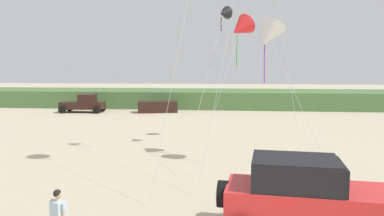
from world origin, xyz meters
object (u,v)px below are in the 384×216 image
object	(u,v)px
jeep	(305,196)
distant_pickup	(84,104)
kite_white_parafoil	(224,13)
distant_sedan	(157,107)
kite_yellow_diamond	(268,35)
kite_black_sled	(240,28)

from	to	relation	value
jeep	distant_pickup	xyz separation A→B (m)	(-18.00, 28.29, -0.26)
distant_pickup	kite_white_parafoil	world-z (taller)	kite_white_parafoil
jeep	distant_sedan	bearing A→B (deg)	109.06
distant_sedan	kite_white_parafoil	world-z (taller)	kite_white_parafoil
jeep	kite_white_parafoil	size ratio (longest dim) A/B	0.60
jeep	kite_yellow_diamond	world-z (taller)	kite_yellow_diamond
kite_white_parafoil	distant_pickup	bearing A→B (deg)	132.21
jeep	kite_yellow_diamond	distance (m)	8.85
distant_pickup	kite_black_sled	world-z (taller)	kite_black_sled
distant_sedan	kite_black_sled	distance (m)	22.98
distant_pickup	kite_black_sled	distance (m)	26.19
distant_pickup	distant_sedan	size ratio (longest dim) A/B	1.12
distant_pickup	kite_white_parafoil	xyz separation A→B (m)	(15.45, -17.04, 6.86)
kite_black_sled	kite_yellow_diamond	size ratio (longest dim) A/B	1.05
jeep	kite_black_sled	world-z (taller)	kite_black_sled
kite_black_sled	jeep	bearing A→B (deg)	-79.09
kite_yellow_diamond	kite_white_parafoil	world-z (taller)	kite_white_parafoil
kite_yellow_diamond	jeep	bearing A→B (deg)	-86.80
distant_pickup	kite_white_parafoil	size ratio (longest dim) A/B	0.57
distant_pickup	kite_white_parafoil	bearing A→B (deg)	-47.79
kite_yellow_diamond	kite_white_parafoil	xyz separation A→B (m)	(-2.13, 3.96, 1.59)
distant_sedan	kite_black_sled	size ratio (longest dim) A/B	0.57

